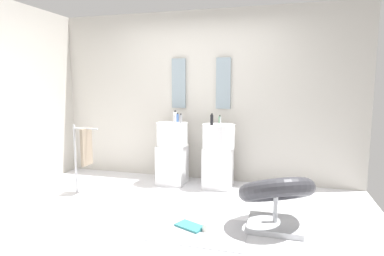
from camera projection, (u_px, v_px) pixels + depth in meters
name	position (u px, v px, depth m)	size (l,w,h in m)	color
ground_plane	(166.00, 219.00, 3.65)	(4.80, 3.60, 0.04)	silver
rear_partition	(202.00, 96.00, 5.05)	(4.80, 0.10, 2.60)	beige
pedestal_sink_left	(172.00, 151.00, 4.86)	(0.46, 0.46, 1.02)	white
pedestal_sink_right	(218.00, 154.00, 4.67)	(0.46, 0.46, 1.02)	white
vanity_mirror_left	(179.00, 83.00, 5.05)	(0.22, 0.03, 0.76)	#8C9EA8
vanity_mirror_right	(223.00, 83.00, 4.87)	(0.22, 0.03, 0.76)	#8C9EA8
lounge_chair	(276.00, 195.00, 3.35)	(1.05, 1.05, 0.65)	#B7BABF
towel_rack	(85.00, 148.00, 4.38)	(0.37, 0.22, 0.95)	#B7BABF
area_rug	(193.00, 229.00, 3.33)	(1.11, 0.70, 0.01)	#B2B2B7
magazine_teal	(190.00, 226.00, 3.37)	(0.30, 0.17, 0.02)	teal
coffee_mug	(206.00, 227.00, 3.28)	(0.08, 0.08, 0.08)	white
soap_bottle_blue	(178.00, 118.00, 4.93)	(0.04, 0.04, 0.14)	#4C72B7
soap_bottle_green	(220.00, 120.00, 4.74)	(0.04, 0.04, 0.12)	#59996B
soap_bottle_white	(175.00, 117.00, 4.94)	(0.06, 0.06, 0.17)	white
soap_bottle_black	(212.00, 120.00, 4.52)	(0.04, 0.04, 0.16)	black
soap_bottle_grey	(181.00, 119.00, 4.75)	(0.04, 0.04, 0.14)	#99999E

